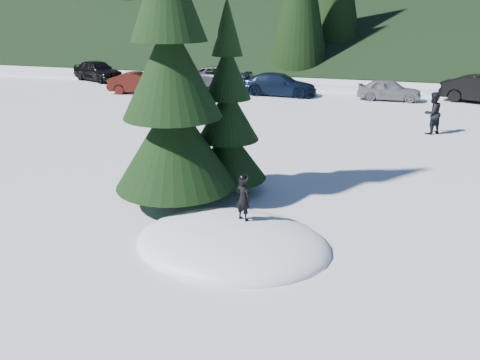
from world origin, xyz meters
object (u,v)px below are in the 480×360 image
(spruce_short, at_px, (228,120))
(adult_0, at_px, (432,113))
(child_skier, at_px, (243,198))
(car_0, at_px, (98,70))
(car_2, at_px, (222,77))
(car_4, at_px, (389,90))
(car_3, at_px, (279,84))
(spruce_tall, at_px, (171,81))
(car_1, at_px, (140,83))

(spruce_short, height_order, adult_0, spruce_short)
(child_skier, relative_size, car_0, 0.23)
(adult_0, distance_m, car_2, 15.97)
(car_4, bearing_deg, car_2, 81.27)
(car_0, bearing_deg, car_3, -74.75)
(spruce_tall, bearing_deg, child_skier, -31.21)
(spruce_tall, distance_m, car_0, 25.54)
(spruce_short, bearing_deg, adult_0, 56.18)
(car_3, bearing_deg, car_0, 83.18)
(car_0, height_order, car_4, car_0)
(adult_0, xyz_separation_m, car_4, (-1.87, 7.73, -0.28))
(adult_0, height_order, car_1, adult_0)
(spruce_short, xyz_separation_m, car_1, (-10.96, 14.48, -1.45))
(child_skier, relative_size, car_4, 0.28)
(adult_0, relative_size, car_2, 0.35)
(car_2, height_order, car_3, car_2)
(car_0, distance_m, car_1, 7.09)
(car_3, bearing_deg, child_skier, -167.83)
(adult_0, xyz_separation_m, car_0, (-22.82, 9.51, -0.13))
(spruce_tall, relative_size, adult_0, 4.83)
(spruce_tall, relative_size, car_3, 1.85)
(child_skier, relative_size, car_3, 0.22)
(spruce_short, distance_m, car_3, 16.70)
(car_1, relative_size, car_3, 0.85)
(spruce_tall, xyz_separation_m, car_3, (-1.38, 17.87, -2.64))
(car_1, relative_size, car_4, 1.10)
(spruce_tall, xyz_separation_m, car_4, (5.16, 18.14, -2.70))
(spruce_short, relative_size, car_1, 1.35)
(car_1, xyz_separation_m, car_3, (8.58, 1.98, 0.02))
(spruce_short, distance_m, adult_0, 10.91)
(spruce_short, distance_m, car_4, 17.31)
(spruce_short, bearing_deg, child_skier, -64.60)
(spruce_tall, distance_m, child_skier, 3.59)
(car_4, bearing_deg, spruce_tall, 164.00)
(adult_0, relative_size, car_4, 0.49)
(car_1, bearing_deg, car_0, 42.20)
(car_0, relative_size, car_4, 1.24)
(car_3, relative_size, car_4, 1.29)
(spruce_tall, bearing_deg, car_2, 106.53)
(car_1, xyz_separation_m, car_4, (15.12, 2.25, -0.04))
(car_2, bearing_deg, car_4, -93.85)
(car_1, distance_m, car_3, 8.81)
(adult_0, relative_size, car_3, 0.38)
(car_1, distance_m, car_2, 5.66)
(child_skier, bearing_deg, car_3, -57.54)
(adult_0, distance_m, car_3, 11.24)
(adult_0, height_order, car_2, adult_0)
(car_0, bearing_deg, spruce_short, -114.46)
(spruce_short, height_order, child_skier, spruce_short)
(car_1, bearing_deg, spruce_tall, -161.04)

